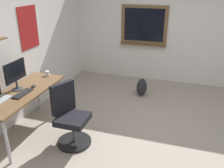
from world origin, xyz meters
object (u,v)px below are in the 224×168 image
at_px(backpack, 142,87).
at_px(office_chair, 70,119).
at_px(monitor_primary, 15,73).
at_px(computer_mouse, 34,86).
at_px(keyboard, 23,93).
at_px(desk, 22,95).
at_px(coffee_mug, 47,73).

bearing_deg(backpack, office_chair, 160.38).
xyz_separation_m(office_chair, monitor_primary, (0.08, 0.93, 0.59)).
xyz_separation_m(monitor_primary, computer_mouse, (0.16, -0.18, -0.25)).
relative_size(office_chair, keyboard, 2.57).
height_order(desk, monitor_primary, monitor_primary).
bearing_deg(monitor_primary, desk, -111.81).
bearing_deg(desk, coffee_mug, -2.27).
bearing_deg(desk, keyboard, -135.90).
xyz_separation_m(computer_mouse, backpack, (1.75, -1.46, -0.56)).
distance_m(keyboard, coffee_mug, 0.79).
bearing_deg(desk, office_chair, -92.59).
xyz_separation_m(monitor_primary, coffee_mug, (0.66, -0.13, -0.22)).
bearing_deg(office_chair, desk, 87.41).
relative_size(desk, office_chair, 1.69).
relative_size(office_chair, backpack, 2.53).
distance_m(office_chair, keyboard, 0.82).
bearing_deg(monitor_primary, coffee_mug, -10.95).
height_order(desk, office_chair, office_chair).
bearing_deg(monitor_primary, office_chair, -94.79).
bearing_deg(office_chair, monitor_primary, 85.21).
height_order(monitor_primary, keyboard, monitor_primary).
relative_size(computer_mouse, coffee_mug, 1.13).
xyz_separation_m(desk, computer_mouse, (0.20, -0.08, 0.09)).
bearing_deg(computer_mouse, keyboard, 180.00).
bearing_deg(backpack, monitor_primary, 139.39).
relative_size(desk, computer_mouse, 15.47).
distance_m(keyboard, backpack, 2.56).
bearing_deg(backpack, coffee_mug, 129.52).
distance_m(office_chair, coffee_mug, 1.15).
bearing_deg(coffee_mug, backpack, -50.48).
bearing_deg(monitor_primary, backpack, -40.61).
bearing_deg(office_chair, computer_mouse, 72.43).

